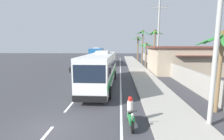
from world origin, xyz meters
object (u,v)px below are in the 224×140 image
(palm_fourth, at_px, (222,50))
(coach_bus_foreground, at_px, (101,68))
(coach_bus_far_lane, at_px, (97,55))
(utility_pole_mid, at_px, (158,37))
(palm_farthest, at_px, (143,39))
(roadside_building, at_px, (201,59))
(motorcycle_beside_bus, at_px, (130,114))
(palm_third, at_px, (155,41))
(palm_second, at_px, (146,48))
(palm_nearest, at_px, (138,44))
(utility_pole_nearest, at_px, (217,44))

(palm_fourth, bearing_deg, coach_bus_foreground, 140.68)
(coach_bus_far_lane, distance_m, utility_pole_mid, 17.56)
(palm_farthest, bearing_deg, palm_fourth, -87.54)
(coach_bus_far_lane, height_order, roadside_building, roadside_building)
(palm_farthest, bearing_deg, motorcycle_beside_bus, -98.74)
(coach_bus_foreground, height_order, utility_pole_mid, utility_pole_mid)
(coach_bus_far_lane, distance_m, palm_third, 14.56)
(palm_second, bearing_deg, palm_nearest, 92.21)
(coach_bus_foreground, bearing_deg, utility_pole_nearest, -51.60)
(coach_bus_far_lane, xyz_separation_m, palm_farthest, (10.22, 0.30, 3.72))
(palm_farthest, bearing_deg, utility_pole_nearest, -90.45)
(palm_nearest, distance_m, palm_third, 15.43)
(palm_farthest, relative_size, roadside_building, 0.47)
(palm_farthest, bearing_deg, coach_bus_foreground, -109.03)
(utility_pole_nearest, bearing_deg, motorcycle_beside_bus, -177.08)
(utility_pole_nearest, xyz_separation_m, utility_pole_mid, (0.50, 15.00, 1.08))
(palm_third, bearing_deg, palm_farthest, 94.50)
(coach_bus_foreground, distance_m, palm_fourth, 10.80)
(motorcycle_beside_bus, distance_m, roadside_building, 21.89)
(palm_fourth, xyz_separation_m, roadside_building, (6.61, 15.98, -1.95))
(palm_nearest, height_order, palm_fourth, palm_nearest)
(utility_pole_mid, bearing_deg, utility_pole_nearest, -91.89)
(motorcycle_beside_bus, height_order, palm_third, palm_third)
(coach_bus_far_lane, distance_m, motorcycle_beside_bus, 29.48)
(palm_third, relative_size, roadside_building, 0.42)
(coach_bus_far_lane, bearing_deg, palm_fourth, -66.98)
(utility_pole_mid, height_order, palm_fourth, utility_pole_mid)
(utility_pole_nearest, xyz_separation_m, palm_nearest, (-0.18, 34.95, 0.24))
(coach_bus_far_lane, relative_size, palm_nearest, 1.85)
(palm_nearest, xyz_separation_m, palm_second, (0.43, -11.04, -0.93))
(utility_pole_nearest, distance_m, palm_fourth, 2.36)
(motorcycle_beside_bus, xyz_separation_m, palm_third, (5.23, 19.79, 4.39))
(palm_nearest, bearing_deg, palm_second, -87.79)
(coach_bus_foreground, xyz_separation_m, palm_farthest, (7.03, 20.38, 3.83))
(palm_second, bearing_deg, utility_pole_mid, -88.38)
(palm_nearest, height_order, palm_farthest, palm_farthest)
(palm_nearest, distance_m, roadside_building, 19.12)
(palm_second, distance_m, palm_fourth, 22.07)
(utility_pole_nearest, height_order, roadside_building, utility_pole_nearest)
(coach_bus_foreground, bearing_deg, palm_nearest, 75.90)
(utility_pole_mid, distance_m, palm_fourth, 13.24)
(motorcycle_beside_bus, relative_size, palm_third, 0.28)
(palm_second, distance_m, palm_farthest, 5.47)
(utility_pole_nearest, xyz_separation_m, palm_third, (0.97, 19.57, 0.66))
(utility_pole_mid, xyz_separation_m, roadside_building, (7.51, 2.85, -3.37))
(utility_pole_mid, distance_m, roadside_building, 8.71)
(motorcycle_beside_bus, height_order, palm_second, palm_second)
(motorcycle_beside_bus, xyz_separation_m, utility_pole_nearest, (4.26, 0.22, 3.72))
(utility_pole_mid, height_order, palm_third, utility_pole_mid)
(palm_farthest, bearing_deg, roadside_building, -55.02)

